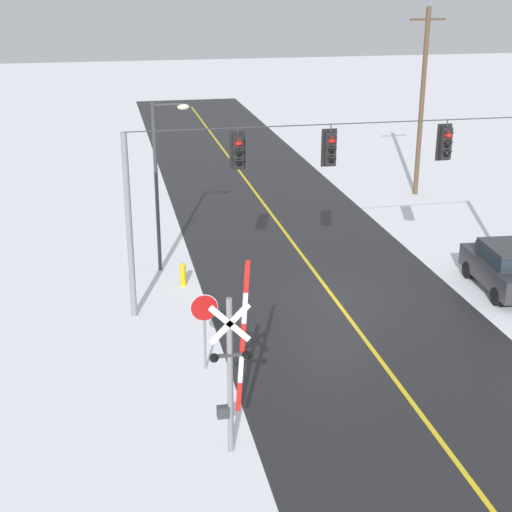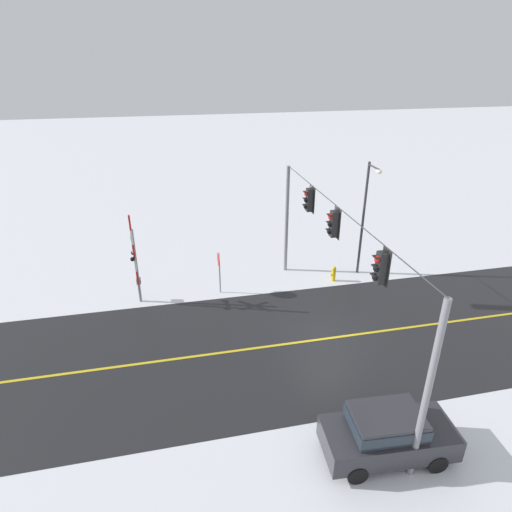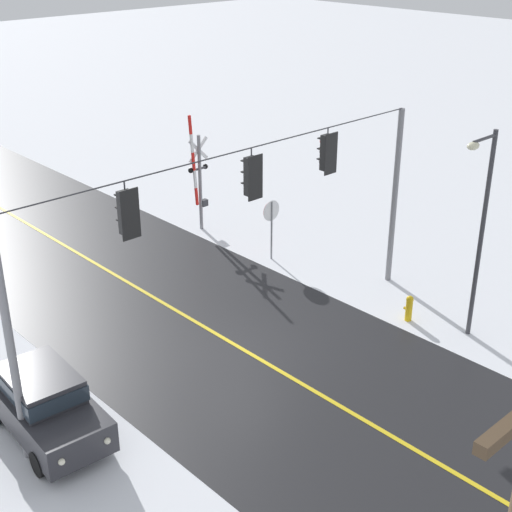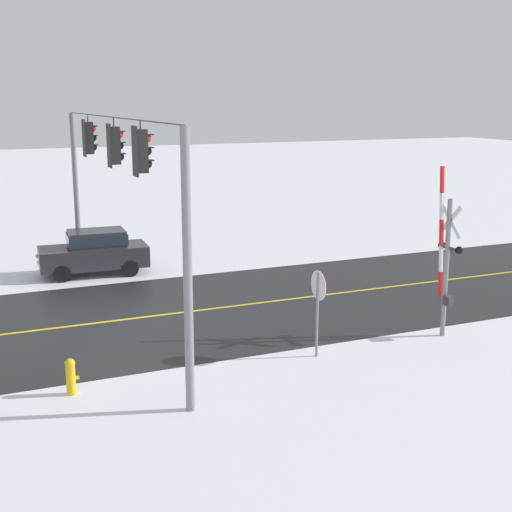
# 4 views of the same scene
# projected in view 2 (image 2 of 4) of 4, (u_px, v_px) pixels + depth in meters

# --- Properties ---
(ground_plane) EXTENTS (160.00, 160.00, 0.00)m
(ground_plane) POSITION_uv_depth(u_px,v_px,m) (327.00, 339.00, 19.32)
(ground_plane) COLOR white
(road_asphalt) EXTENTS (9.00, 80.00, 0.01)m
(road_asphalt) POSITION_uv_depth(u_px,v_px,m) (446.00, 323.00, 20.47)
(road_asphalt) COLOR black
(road_asphalt) RESTS_ON ground
(lane_centre_line) EXTENTS (0.14, 72.00, 0.01)m
(lane_centre_line) POSITION_uv_depth(u_px,v_px,m) (446.00, 322.00, 20.47)
(lane_centre_line) COLOR gold
(lane_centre_line) RESTS_ON ground
(signal_span) EXTENTS (14.20, 0.47, 6.22)m
(signal_span) POSITION_uv_depth(u_px,v_px,m) (335.00, 252.00, 17.49)
(signal_span) COLOR gray
(signal_span) RESTS_ON ground
(stop_sign) EXTENTS (0.80, 0.09, 2.35)m
(stop_sign) POSITION_uv_depth(u_px,v_px,m) (219.00, 264.00, 22.35)
(stop_sign) COLOR gray
(stop_sign) RESTS_ON ground
(railroad_crossing) EXTENTS (0.98, 0.31, 4.87)m
(railroad_crossing) POSITION_uv_depth(u_px,v_px,m) (135.00, 262.00, 21.23)
(railroad_crossing) COLOR gray
(railroad_crossing) RESTS_ON ground
(parked_car_charcoal) EXTENTS (2.03, 4.29, 1.74)m
(parked_car_charcoal) POSITION_uv_depth(u_px,v_px,m) (387.00, 432.00, 13.34)
(parked_car_charcoal) COLOR #2D2D33
(parked_car_charcoal) RESTS_ON ground
(streetlamp_near) EXTENTS (1.39, 0.28, 6.50)m
(streetlamp_near) POSITION_uv_depth(u_px,v_px,m) (366.00, 210.00, 23.37)
(streetlamp_near) COLOR #38383D
(streetlamp_near) RESTS_ON ground
(fire_hydrant) EXTENTS (0.24, 0.31, 0.88)m
(fire_hydrant) POSITION_uv_depth(u_px,v_px,m) (334.00, 273.00, 24.07)
(fire_hydrant) COLOR gold
(fire_hydrant) RESTS_ON ground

